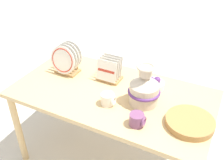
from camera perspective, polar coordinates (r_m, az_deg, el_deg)
The scene contains 9 objects.
ground_plane at distance 2.52m, azimuth 0.00°, elevation -16.75°, with size 14.00×14.00×0.00m, color beige.
display_table at distance 2.05m, azimuth 0.00°, elevation -4.52°, with size 1.53×0.81×0.76m.
ceramic_vase at distance 1.84m, azimuth 7.04°, elevation -1.82°, with size 0.23×0.23×0.31m.
dish_rack_round_plates at distance 2.22m, azimuth -9.97°, elevation 4.12°, with size 0.24×0.16×0.26m.
dish_rack_square_plates at distance 2.12m, azimuth -0.54°, elevation 1.77°, with size 0.19×0.15×0.19m.
wicker_charger_stack at distance 1.78m, azimuth 16.58°, elevation -8.81°, with size 0.31×0.31×0.04m.
mug_plum_glaze at distance 1.70m, azimuth 5.54°, elevation -8.60°, with size 0.10×0.10×0.09m.
mug_cream_glaze at distance 1.86m, azimuth -0.85°, elevation -4.22°, with size 0.10×0.10×0.09m.
fruit_bowl at distance 2.05m, azimuth 8.97°, elevation -0.86°, with size 0.17×0.17×0.10m.
Camera 1 is at (0.73, -1.45, 1.93)m, focal length 42.00 mm.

